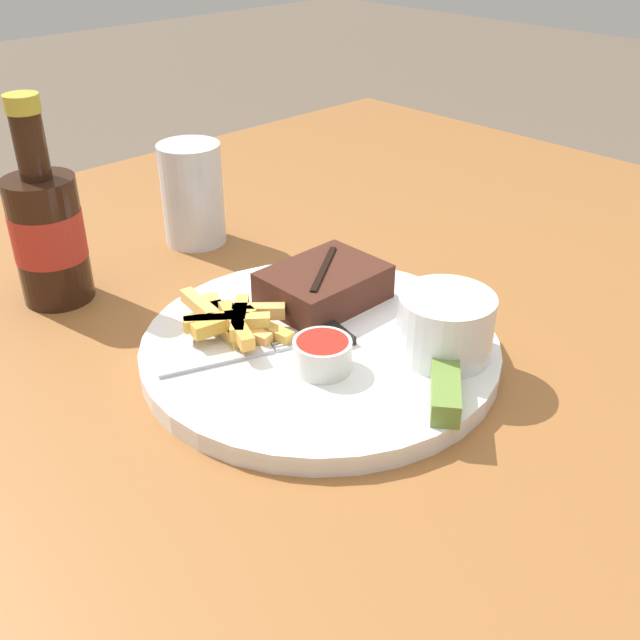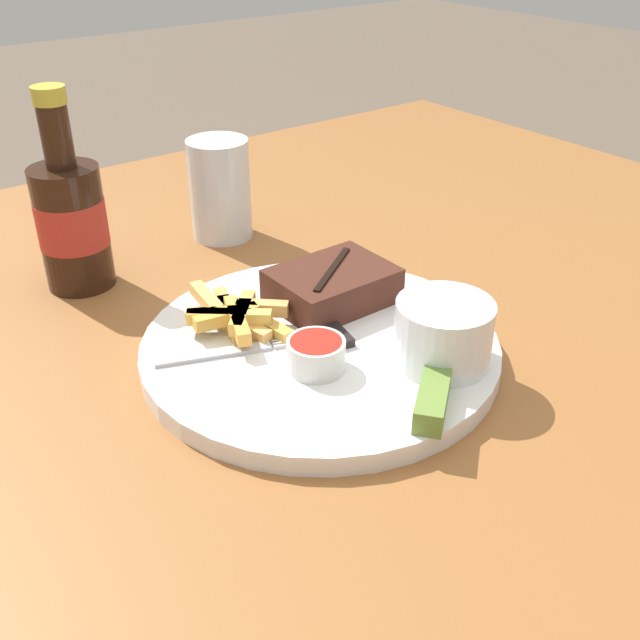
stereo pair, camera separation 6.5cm
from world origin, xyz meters
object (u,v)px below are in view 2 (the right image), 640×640
at_px(steak_portion, 332,286).
at_px(dipping_sauce_cup, 316,353).
at_px(dinner_plate, 320,348).
at_px(knife_utensil, 315,312).
at_px(coleslaw_cup, 444,329).
at_px(fork_utensil, 226,352).
at_px(drinking_glass, 220,189).
at_px(beer_bottle, 71,219).
at_px(pickle_spear, 433,400).

xyz_separation_m(steak_portion, dipping_sauce_cup, (-0.08, -0.08, -0.00)).
bearing_deg(dinner_plate, steak_portion, 43.26).
xyz_separation_m(dipping_sauce_cup, knife_utensil, (0.05, 0.07, -0.01)).
distance_m(coleslaw_cup, dipping_sauce_cup, 0.11).
height_order(steak_portion, fork_utensil, steak_portion).
bearing_deg(drinking_glass, beer_bottle, -174.53).
relative_size(steak_portion, pickle_spear, 1.67).
height_order(dipping_sauce_cup, fork_utensil, dipping_sauce_cup).
relative_size(dinner_plate, dipping_sauce_cup, 6.45).
xyz_separation_m(dipping_sauce_cup, fork_utensil, (-0.05, 0.06, -0.01)).
bearing_deg(drinking_glass, knife_utensil, -100.58).
height_order(pickle_spear, drinking_glass, drinking_glass).
height_order(dinner_plate, steak_portion, steak_portion).
bearing_deg(knife_utensil, steak_portion, -58.51).
relative_size(steak_portion, fork_utensil, 0.86).
distance_m(dipping_sauce_cup, fork_utensil, 0.08).
relative_size(coleslaw_cup, dipping_sauce_cup, 1.66).
xyz_separation_m(dinner_plate, coleslaw_cup, (0.06, -0.09, 0.04)).
height_order(fork_utensil, knife_utensil, knife_utensil).
xyz_separation_m(knife_utensil, drinking_glass, (0.05, 0.24, 0.04)).
xyz_separation_m(dinner_plate, fork_utensil, (-0.08, 0.03, 0.01)).
height_order(dinner_plate, coleslaw_cup, coleslaw_cup).
bearing_deg(knife_utensil, drinking_glass, 1.13).
bearing_deg(fork_utensil, steak_portion, 28.83).
xyz_separation_m(coleslaw_cup, knife_utensil, (-0.04, 0.13, -0.03)).
bearing_deg(steak_portion, pickle_spear, -103.83).
bearing_deg(coleslaw_cup, beer_bottle, 116.46).
height_order(coleslaw_cup, drinking_glass, drinking_glass).
height_order(fork_utensil, drinking_glass, drinking_glass).
bearing_deg(beer_bottle, dinner_plate, -66.45).
bearing_deg(coleslaw_cup, dipping_sauce_cup, 148.75).
bearing_deg(dipping_sauce_cup, pickle_spear, -69.91).
relative_size(dinner_plate, pickle_spear, 4.75).
bearing_deg(beer_bottle, knife_utensil, -58.79).
bearing_deg(pickle_spear, steak_portion, 76.17).
height_order(dipping_sauce_cup, knife_utensil, dipping_sauce_cup).
bearing_deg(drinking_glass, dinner_plate, -103.51).
bearing_deg(dinner_plate, fork_utensil, 159.04).
relative_size(knife_utensil, drinking_glass, 1.41).
distance_m(dinner_plate, dipping_sauce_cup, 0.05).
xyz_separation_m(beer_bottle, drinking_glass, (0.18, 0.02, -0.01)).
bearing_deg(steak_portion, beer_bottle, 127.55).
bearing_deg(dipping_sauce_cup, drinking_glass, 72.82).
distance_m(dinner_plate, fork_utensil, 0.08).
relative_size(steak_portion, beer_bottle, 0.54).
distance_m(steak_portion, coleslaw_cup, 0.14).
height_order(coleslaw_cup, knife_utensil, coleslaw_cup).
xyz_separation_m(steak_portion, knife_utensil, (-0.03, -0.01, -0.01)).
relative_size(steak_portion, dipping_sauce_cup, 2.26).
distance_m(beer_bottle, drinking_glass, 0.18).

